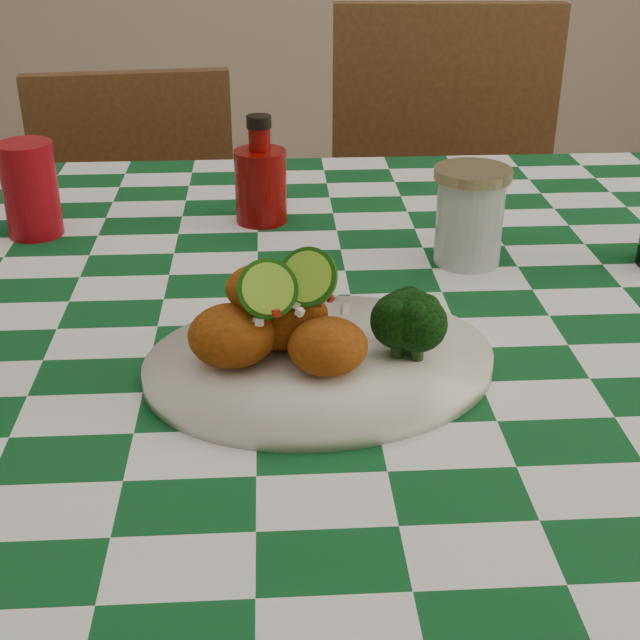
{
  "coord_description": "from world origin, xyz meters",
  "views": [
    {
      "loc": [
        -0.09,
        -0.89,
        1.21
      ],
      "look_at": [
        -0.04,
        -0.17,
        0.84
      ],
      "focal_mm": 50.0,
      "sensor_mm": 36.0,
      "label": 1
    }
  ],
  "objects_px": {
    "wooden_chair_right": "(447,281)",
    "fried_chicken_pile": "(292,310)",
    "red_tumbler": "(30,190)",
    "wooden_chair_left": "(143,316)",
    "plate": "(320,364)",
    "mason_jar": "(470,216)",
    "dining_table": "(345,566)",
    "ketchup_bottle": "(260,170)"
  },
  "relations": [
    {
      "from": "wooden_chair_right",
      "to": "fried_chicken_pile",
      "type": "bearing_deg",
      "value": -107.45
    },
    {
      "from": "red_tumbler",
      "to": "wooden_chair_left",
      "type": "relative_size",
      "value": 0.14
    },
    {
      "from": "plate",
      "to": "mason_jar",
      "type": "xyz_separation_m",
      "value": [
        0.19,
        0.25,
        0.05
      ]
    },
    {
      "from": "fried_chicken_pile",
      "to": "wooden_chair_left",
      "type": "height_order",
      "value": "fried_chicken_pile"
    },
    {
      "from": "red_tumbler",
      "to": "fried_chicken_pile",
      "type": "bearing_deg",
      "value": -49.56
    },
    {
      "from": "dining_table",
      "to": "mason_jar",
      "type": "height_order",
      "value": "mason_jar"
    },
    {
      "from": "plate",
      "to": "fried_chicken_pile",
      "type": "bearing_deg",
      "value": 180.0
    },
    {
      "from": "dining_table",
      "to": "red_tumbler",
      "type": "relative_size",
      "value": 13.8
    },
    {
      "from": "wooden_chair_right",
      "to": "red_tumbler",
      "type": "bearing_deg",
      "value": -140.35
    },
    {
      "from": "dining_table",
      "to": "red_tumbler",
      "type": "distance_m",
      "value": 0.63
    },
    {
      "from": "dining_table",
      "to": "wooden_chair_right",
      "type": "relative_size",
      "value": 1.7
    },
    {
      "from": "plate",
      "to": "ketchup_bottle",
      "type": "bearing_deg",
      "value": 97.55
    },
    {
      "from": "mason_jar",
      "to": "ketchup_bottle",
      "type": "bearing_deg",
      "value": 148.16
    },
    {
      "from": "plate",
      "to": "fried_chicken_pile",
      "type": "distance_m",
      "value": 0.06
    },
    {
      "from": "fried_chicken_pile",
      "to": "wooden_chair_left",
      "type": "bearing_deg",
      "value": 107.7
    },
    {
      "from": "dining_table",
      "to": "mason_jar",
      "type": "xyz_separation_m",
      "value": [
        0.15,
        0.08,
        0.45
      ]
    },
    {
      "from": "red_tumbler",
      "to": "wooden_chair_right",
      "type": "xyz_separation_m",
      "value": [
        0.64,
        0.47,
        -0.36
      ]
    },
    {
      "from": "dining_table",
      "to": "ketchup_bottle",
      "type": "xyz_separation_m",
      "value": [
        -0.1,
        0.24,
        0.46
      ]
    },
    {
      "from": "mason_jar",
      "to": "wooden_chair_right",
      "type": "xyz_separation_m",
      "value": [
        0.11,
        0.59,
        -0.35
      ]
    },
    {
      "from": "fried_chicken_pile",
      "to": "wooden_chair_right",
      "type": "xyz_separation_m",
      "value": [
        0.32,
        0.84,
        -0.36
      ]
    },
    {
      "from": "dining_table",
      "to": "wooden_chair_left",
      "type": "relative_size",
      "value": 1.93
    },
    {
      "from": "plate",
      "to": "wooden_chair_left",
      "type": "height_order",
      "value": "wooden_chair_left"
    },
    {
      "from": "dining_table",
      "to": "red_tumbler",
      "type": "bearing_deg",
      "value": 152.1
    },
    {
      "from": "red_tumbler",
      "to": "wooden_chair_left",
      "type": "bearing_deg",
      "value": 83.91
    },
    {
      "from": "plate",
      "to": "wooden_chair_right",
      "type": "distance_m",
      "value": 0.94
    },
    {
      "from": "mason_jar",
      "to": "red_tumbler",
      "type": "bearing_deg",
      "value": 167.29
    },
    {
      "from": "red_tumbler",
      "to": "mason_jar",
      "type": "xyz_separation_m",
      "value": [
        0.53,
        -0.12,
        -0.0
      ]
    },
    {
      "from": "fried_chicken_pile",
      "to": "mason_jar",
      "type": "distance_m",
      "value": 0.33
    },
    {
      "from": "plate",
      "to": "red_tumbler",
      "type": "xyz_separation_m",
      "value": [
        -0.34,
        0.37,
        0.05
      ]
    },
    {
      "from": "dining_table",
      "to": "wooden_chair_left",
      "type": "bearing_deg",
      "value": 116.62
    },
    {
      "from": "plate",
      "to": "wooden_chair_left",
      "type": "distance_m",
      "value": 0.96
    },
    {
      "from": "fried_chicken_pile",
      "to": "ketchup_bottle",
      "type": "distance_m",
      "value": 0.41
    },
    {
      "from": "fried_chicken_pile",
      "to": "wooden_chair_left",
      "type": "relative_size",
      "value": 0.17
    },
    {
      "from": "dining_table",
      "to": "ketchup_bottle",
      "type": "height_order",
      "value": "ketchup_bottle"
    },
    {
      "from": "red_tumbler",
      "to": "wooden_chair_right",
      "type": "bearing_deg",
      "value": 36.04
    },
    {
      "from": "ketchup_bottle",
      "to": "mason_jar",
      "type": "bearing_deg",
      "value": -31.84
    },
    {
      "from": "mason_jar",
      "to": "wooden_chair_left",
      "type": "height_order",
      "value": "mason_jar"
    },
    {
      "from": "plate",
      "to": "wooden_chair_right",
      "type": "xyz_separation_m",
      "value": [
        0.3,
        0.84,
        -0.31
      ]
    },
    {
      "from": "ketchup_bottle",
      "to": "wooden_chair_left",
      "type": "bearing_deg",
      "value": 118.8
    },
    {
      "from": "red_tumbler",
      "to": "mason_jar",
      "type": "distance_m",
      "value": 0.55
    },
    {
      "from": "ketchup_bottle",
      "to": "mason_jar",
      "type": "height_order",
      "value": "ketchup_bottle"
    },
    {
      "from": "ketchup_bottle",
      "to": "mason_jar",
      "type": "xyz_separation_m",
      "value": [
        0.24,
        -0.15,
        -0.01
      ]
    }
  ]
}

